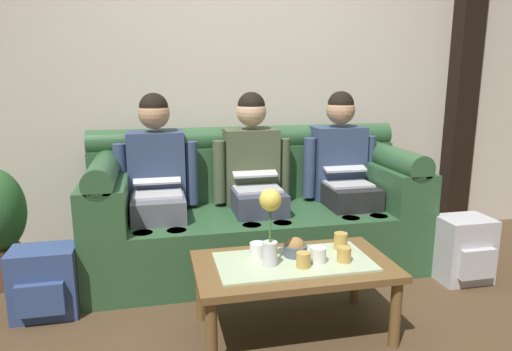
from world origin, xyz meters
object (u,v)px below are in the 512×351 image
object	(u,v)px
cup_near_left	(344,255)
cup_far_right	(258,250)
couch	(254,213)
person_middle	(254,174)
cup_far_left	(341,241)
cup_near_right	(318,255)
cup_far_center	(303,260)
person_right	(343,170)
flower_vase	(270,219)
coffee_table	(294,271)
backpack_right	(464,250)
person_left	(157,179)
backpack_left	(45,283)
snack_bowl	(295,248)

from	to	relation	value
cup_near_left	cup_far_right	size ratio (longest dim) A/B	0.93
couch	cup_near_left	world-z (taller)	couch
person_middle	cup_far_left	distance (m)	0.93
cup_near_right	cup_far_center	world-z (taller)	cup_near_right
person_right	flower_vase	xyz separation A→B (m)	(-0.80, -0.98, -0.01)
coffee_table	cup_near_right	xyz separation A→B (m)	(0.11, -0.05, 0.10)
person_right	cup_near_left	distance (m)	1.12
person_middle	backpack_right	distance (m)	1.48
person_left	backpack_left	world-z (taller)	person_left
flower_vase	snack_bowl	world-z (taller)	flower_vase
cup_far_left	cup_far_right	xyz separation A→B (m)	(-0.46, -0.00, -0.01)
coffee_table	cup_far_center	distance (m)	0.13
person_left	backpack_left	xyz separation A→B (m)	(-0.65, -0.48, -0.46)
cup_near_right	person_right	bearing A→B (deg)	61.14
person_right	cup_far_left	bearing A→B (deg)	-113.37
snack_bowl	cup_far_right	size ratio (longest dim) A/B	1.50
cup_far_right	flower_vase	bearing A→B (deg)	-72.69
snack_bowl	cup_far_center	bearing A→B (deg)	-92.65
couch	flower_vase	bearing A→B (deg)	-97.71
person_middle	coffee_table	distance (m)	1.00
flower_vase	cup_near_left	xyz separation A→B (m)	(0.38, -0.04, -0.21)
flower_vase	backpack_right	distance (m)	1.53
person_right	flower_vase	world-z (taller)	person_right
person_left	person_right	distance (m)	1.33
cup_near_left	flower_vase	bearing A→B (deg)	173.88
person_middle	cup_far_right	xyz separation A→B (m)	(-0.17, -0.86, -0.21)
person_right	flower_vase	distance (m)	1.26
person_right	backpack_right	world-z (taller)	person_right
flower_vase	cup_far_right	world-z (taller)	flower_vase
snack_bowl	backpack_left	world-z (taller)	snack_bowl
cup_far_center	cup_far_left	bearing A→B (deg)	33.86
person_left	coffee_table	bearing A→B (deg)	-55.07
person_right	backpack_left	distance (m)	2.08
person_right	cup_near_left	size ratio (longest dim) A/B	15.86
couch	person_left	distance (m)	0.73
flower_vase	person_right	bearing A→B (deg)	50.81
person_right	flower_vase	bearing A→B (deg)	-129.19
person_left	cup_near_right	bearing A→B (deg)	-52.07
flower_vase	backpack_right	bearing A→B (deg)	15.62
cup_far_center	cup_near_right	bearing A→B (deg)	23.34
coffee_table	cup_near_left	bearing A→B (deg)	-15.28
coffee_table	flower_vase	distance (m)	0.33
person_middle	coffee_table	world-z (taller)	person_middle
cup_far_right	backpack_right	bearing A→B (deg)	10.83
person_left	person_right	bearing A→B (deg)	-0.01
person_left	flower_vase	bearing A→B (deg)	-61.47
snack_bowl	cup_near_left	size ratio (longest dim) A/B	1.62
coffee_table	cup_far_right	xyz separation A→B (m)	(-0.17, 0.09, 0.10)
couch	snack_bowl	distance (m)	0.90
person_right	cup_near_left	bearing A→B (deg)	-112.33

